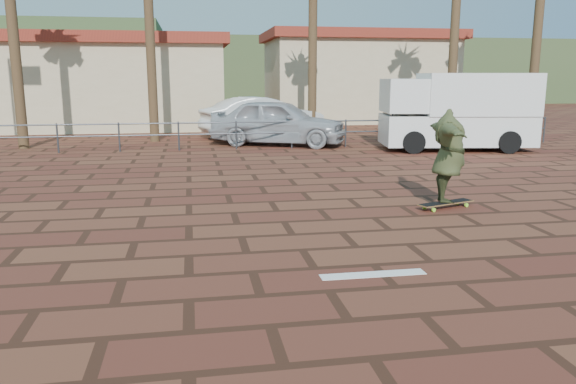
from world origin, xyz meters
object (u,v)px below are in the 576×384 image
at_px(skateboarder, 449,156).
at_px(car_white, 263,117).
at_px(campervan, 458,110).
at_px(car_silver, 279,122).
at_px(longboard, 446,203).

bearing_deg(skateboarder, car_white, 19.62).
relative_size(campervan, car_white, 1.04).
distance_m(skateboarder, car_white, 13.64).
xyz_separation_m(campervan, car_white, (-6.18, 5.14, -0.54)).
bearing_deg(skateboarder, car_silver, 20.32).
bearing_deg(longboard, campervan, 43.81).
bearing_deg(car_white, car_silver, 169.31).
height_order(longboard, skateboarder, skateboarder).
bearing_deg(car_silver, campervan, -88.73).
distance_m(campervan, car_silver, 6.46).
bearing_deg(skateboarder, campervan, -15.54).
xyz_separation_m(skateboarder, campervan, (4.32, 8.37, 0.36)).
bearing_deg(longboard, skateboarder, -18.87).
height_order(longboard, car_white, car_white).
height_order(longboard, campervan, campervan).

